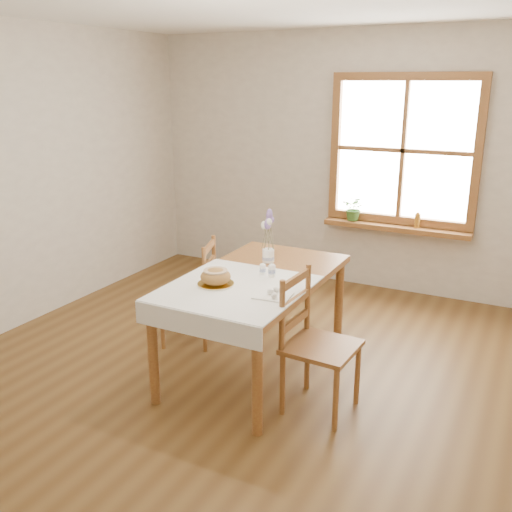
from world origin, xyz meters
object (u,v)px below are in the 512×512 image
at_px(chair_left, 188,292).
at_px(bread_plate, 216,284).
at_px(dining_table, 256,287).
at_px(flower_vase, 268,257).
at_px(chair_right, 322,345).

height_order(chair_left, bread_plate, chair_left).
relative_size(dining_table, chair_left, 1.82).
bearing_deg(flower_vase, dining_table, -80.01).
distance_m(chair_left, chair_right, 1.43).
distance_m(dining_table, bread_plate, 0.37).
relative_size(chair_left, chair_right, 0.94).
bearing_deg(chair_left, bread_plate, 30.05).
relative_size(bread_plate, flower_vase, 2.41).
relative_size(chair_right, flower_vase, 9.18).
height_order(dining_table, flower_vase, flower_vase).
relative_size(dining_table, flower_vase, 15.74).
xyz_separation_m(chair_left, chair_right, (1.35, -0.47, 0.03)).
distance_m(dining_table, chair_right, 0.72).
distance_m(chair_left, bread_plate, 0.83).
bearing_deg(bread_plate, flower_vase, 82.01).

